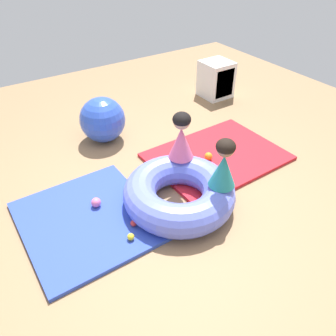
{
  "coord_description": "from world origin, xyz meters",
  "views": [
    {
      "loc": [
        -1.42,
        -2.19,
        2.36
      ],
      "look_at": [
        0.08,
        0.09,
        0.35
      ],
      "focal_mm": 36.59,
      "sensor_mm": 36.0,
      "label": 1
    }
  ],
  "objects_px": {
    "child_in_teal": "(224,164)",
    "play_ball_yellow": "(131,237)",
    "child_in_pink": "(181,136)",
    "storage_cube": "(217,80)",
    "play_ball_blue": "(228,150)",
    "play_ball_orange": "(208,156)",
    "play_ball_pink": "(96,202)",
    "inflatable_cushion": "(179,193)",
    "play_ball_red": "(134,223)",
    "exercise_ball_large": "(102,120)",
    "play_ball_green": "(177,157)"
  },
  "relations": [
    {
      "from": "play_ball_yellow",
      "to": "exercise_ball_large",
      "type": "bearing_deg",
      "value": 72.51
    },
    {
      "from": "play_ball_green",
      "to": "exercise_ball_large",
      "type": "height_order",
      "value": "exercise_ball_large"
    },
    {
      "from": "play_ball_pink",
      "to": "child_in_pink",
      "type": "bearing_deg",
      "value": -5.05
    },
    {
      "from": "play_ball_green",
      "to": "storage_cube",
      "type": "xyz_separation_m",
      "value": [
        1.59,
        1.21,
        0.19
      ]
    },
    {
      "from": "child_in_pink",
      "to": "play_ball_pink",
      "type": "xyz_separation_m",
      "value": [
        -0.96,
        0.08,
        -0.49
      ]
    },
    {
      "from": "play_ball_blue",
      "to": "storage_cube",
      "type": "bearing_deg",
      "value": 54.98
    },
    {
      "from": "storage_cube",
      "to": "inflatable_cushion",
      "type": "bearing_deg",
      "value": -137.63
    },
    {
      "from": "play_ball_pink",
      "to": "play_ball_blue",
      "type": "xyz_separation_m",
      "value": [
        1.72,
        0.01,
        -0.0
      ]
    },
    {
      "from": "child_in_teal",
      "to": "child_in_pink",
      "type": "height_order",
      "value": "child_in_pink"
    },
    {
      "from": "play_ball_pink",
      "to": "play_ball_yellow",
      "type": "distance_m",
      "value": 0.58
    },
    {
      "from": "inflatable_cushion",
      "to": "play_ball_blue",
      "type": "bearing_deg",
      "value": 22.27
    },
    {
      "from": "storage_cube",
      "to": "exercise_ball_large",
      "type": "bearing_deg",
      "value": -173.58
    },
    {
      "from": "play_ball_pink",
      "to": "exercise_ball_large",
      "type": "relative_size",
      "value": 0.17
    },
    {
      "from": "inflatable_cushion",
      "to": "play_ball_pink",
      "type": "relative_size",
      "value": 11.45
    },
    {
      "from": "inflatable_cushion",
      "to": "storage_cube",
      "type": "height_order",
      "value": "storage_cube"
    },
    {
      "from": "child_in_teal",
      "to": "play_ball_yellow",
      "type": "height_order",
      "value": "child_in_teal"
    },
    {
      "from": "play_ball_pink",
      "to": "play_ball_blue",
      "type": "distance_m",
      "value": 1.72
    },
    {
      "from": "play_ball_blue",
      "to": "child_in_teal",
      "type": "bearing_deg",
      "value": -136.27
    },
    {
      "from": "child_in_pink",
      "to": "play_ball_green",
      "type": "distance_m",
      "value": 0.58
    },
    {
      "from": "inflatable_cushion",
      "to": "exercise_ball_large",
      "type": "relative_size",
      "value": 1.92
    },
    {
      "from": "play_ball_green",
      "to": "storage_cube",
      "type": "distance_m",
      "value": 2.01
    },
    {
      "from": "inflatable_cushion",
      "to": "child_in_pink",
      "type": "xyz_separation_m",
      "value": [
        0.24,
        0.32,
        0.41
      ]
    },
    {
      "from": "play_ball_red",
      "to": "exercise_ball_large",
      "type": "bearing_deg",
      "value": 74.45
    },
    {
      "from": "child_in_teal",
      "to": "child_in_pink",
      "type": "relative_size",
      "value": 0.97
    },
    {
      "from": "play_ball_pink",
      "to": "play_ball_yellow",
      "type": "xyz_separation_m",
      "value": [
        0.08,
        -0.57,
        -0.02
      ]
    },
    {
      "from": "play_ball_pink",
      "to": "play_ball_red",
      "type": "relative_size",
      "value": 1.61
    },
    {
      "from": "exercise_ball_large",
      "to": "play_ball_pink",
      "type": "bearing_deg",
      "value": -118.13
    },
    {
      "from": "play_ball_orange",
      "to": "play_ball_yellow",
      "type": "xyz_separation_m",
      "value": [
        -1.36,
        -0.59,
        -0.01
      ]
    },
    {
      "from": "play_ball_red",
      "to": "storage_cube",
      "type": "distance_m",
      "value": 3.13
    },
    {
      "from": "play_ball_red",
      "to": "inflatable_cushion",
      "type": "bearing_deg",
      "value": 3.55
    },
    {
      "from": "play_ball_orange",
      "to": "play_ball_pink",
      "type": "height_order",
      "value": "play_ball_pink"
    },
    {
      "from": "inflatable_cushion",
      "to": "exercise_ball_large",
      "type": "xyz_separation_m",
      "value": [
        -0.09,
        1.58,
        0.12
      ]
    },
    {
      "from": "play_ball_orange",
      "to": "play_ball_red",
      "type": "bearing_deg",
      "value": -159.87
    },
    {
      "from": "play_ball_blue",
      "to": "play_ball_green",
      "type": "height_order",
      "value": "play_ball_green"
    },
    {
      "from": "play_ball_yellow",
      "to": "child_in_pink",
      "type": "bearing_deg",
      "value": 29.01
    },
    {
      "from": "play_ball_red",
      "to": "child_in_pink",
      "type": "bearing_deg",
      "value": 24.42
    },
    {
      "from": "play_ball_green",
      "to": "exercise_ball_large",
      "type": "distance_m",
      "value": 1.1
    },
    {
      "from": "child_in_teal",
      "to": "play_ball_blue",
      "type": "relative_size",
      "value": 5.58
    },
    {
      "from": "child_in_pink",
      "to": "storage_cube",
      "type": "bearing_deg",
      "value": 127.96
    },
    {
      "from": "child_in_pink",
      "to": "play_ball_red",
      "type": "xyz_separation_m",
      "value": [
        -0.77,
        -0.35,
        -0.5
      ]
    },
    {
      "from": "child_in_teal",
      "to": "play_ball_blue",
      "type": "distance_m",
      "value": 1.1
    },
    {
      "from": "play_ball_orange",
      "to": "play_ball_red",
      "type": "height_order",
      "value": "play_ball_orange"
    },
    {
      "from": "child_in_teal",
      "to": "play_ball_yellow",
      "type": "bearing_deg",
      "value": -67.03
    },
    {
      "from": "play_ball_orange",
      "to": "play_ball_yellow",
      "type": "bearing_deg",
      "value": -156.34
    },
    {
      "from": "play_ball_blue",
      "to": "play_ball_yellow",
      "type": "relative_size",
      "value": 1.37
    },
    {
      "from": "play_ball_red",
      "to": "play_ball_yellow",
      "type": "relative_size",
      "value": 0.93
    },
    {
      "from": "play_ball_blue",
      "to": "play_ball_red",
      "type": "xyz_separation_m",
      "value": [
        -1.54,
        -0.45,
        -0.01
      ]
    },
    {
      "from": "child_in_teal",
      "to": "play_ball_pink",
      "type": "xyz_separation_m",
      "value": [
        -1.01,
        0.67,
        -0.48
      ]
    },
    {
      "from": "child_in_pink",
      "to": "play_ball_orange",
      "type": "relative_size",
      "value": 5.53
    },
    {
      "from": "child_in_teal",
      "to": "play_ball_yellow",
      "type": "distance_m",
      "value": 1.06
    }
  ]
}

